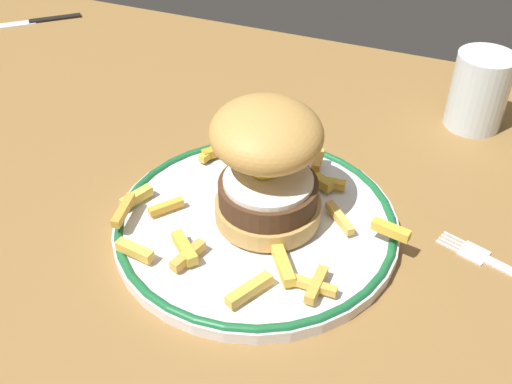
{
  "coord_description": "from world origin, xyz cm",
  "views": [
    {
      "loc": [
        21.03,
        -38.82,
        39.37
      ],
      "look_at": [
        4.95,
        0.78,
        4.6
      ],
      "focal_mm": 42.45,
      "sensor_mm": 36.0,
      "label": 1
    }
  ],
  "objects": [
    {
      "name": "knife",
      "position": [
        -45.85,
        32.06,
        0.26
      ],
      "size": [
        14.59,
        12.92,
        0.7
      ],
      "color": "black",
      "rests_on": "ground_plane"
    },
    {
      "name": "dinner_plate",
      "position": [
        4.95,
        0.78,
        0.84
      ],
      "size": [
        26.97,
        26.97,
        1.6
      ],
      "color": "silver",
      "rests_on": "ground_plane"
    },
    {
      "name": "fries_pile",
      "position": [
        4.82,
        -1.05,
        2.18
      ],
      "size": [
        26.8,
        22.06,
        1.83
      ],
      "color": "#E7B54E",
      "rests_on": "dinner_plate"
    },
    {
      "name": "burger",
      "position": [
        5.55,
        1.94,
        7.26
      ],
      "size": [
        14.51,
        14.57,
        11.37
      ],
      "color": "tan",
      "rests_on": "dinner_plate"
    },
    {
      "name": "ground_plane",
      "position": [
        0.0,
        0.0,
        -2.0
      ],
      "size": [
        127.76,
        86.72,
        4.0
      ],
      "primitive_type": "cube",
      "color": "olive"
    },
    {
      "name": "fork",
      "position": [
        27.88,
        4.12,
        0.18
      ],
      "size": [
        14.06,
        6.02,
        0.36
      ],
      "color": "silver",
      "rests_on": "ground_plane"
    },
    {
      "name": "water_glass",
      "position": [
        21.79,
        27.7,
        4.04
      ],
      "size": [
        6.6,
        6.6,
        8.97
      ],
      "color": "silver",
      "rests_on": "ground_plane"
    }
  ]
}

